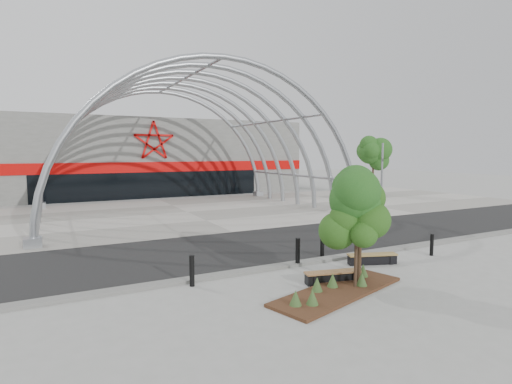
{
  "coord_description": "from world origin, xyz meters",
  "views": [
    {
      "loc": [
        -9.04,
        -13.62,
        4.6
      ],
      "look_at": [
        0.0,
        4.0,
        2.6
      ],
      "focal_mm": 28.0,
      "sensor_mm": 36.0,
      "label": 1
    }
  ],
  "objects_px": {
    "bench_0": "(333,277)",
    "bench_1": "(372,259)",
    "signal_pole": "(382,177)",
    "street_tree_0": "(357,220)",
    "street_tree_1": "(361,202)",
    "bollard_2": "(358,261)"
  },
  "relations": [
    {
      "from": "bench_0",
      "to": "bench_1",
      "type": "height_order",
      "value": "bench_1"
    },
    {
      "from": "signal_pole",
      "to": "street_tree_0",
      "type": "distance_m",
      "value": 17.16
    },
    {
      "from": "street_tree_0",
      "to": "street_tree_1",
      "type": "bearing_deg",
      "value": 35.7
    },
    {
      "from": "street_tree_0",
      "to": "bollard_2",
      "type": "bearing_deg",
      "value": 46.21
    },
    {
      "from": "street_tree_0",
      "to": "bollard_2",
      "type": "relative_size",
      "value": 3.77
    },
    {
      "from": "signal_pole",
      "to": "bench_1",
      "type": "xyz_separation_m",
      "value": [
        -9.9,
        -9.61,
        -2.53
      ]
    },
    {
      "from": "street_tree_0",
      "to": "bench_0",
      "type": "height_order",
      "value": "street_tree_0"
    },
    {
      "from": "bench_1",
      "to": "street_tree_1",
      "type": "bearing_deg",
      "value": -142.36
    },
    {
      "from": "street_tree_0",
      "to": "bollard_2",
      "type": "distance_m",
      "value": 2.77
    },
    {
      "from": "street_tree_1",
      "to": "bench_0",
      "type": "xyz_separation_m",
      "value": [
        -0.7,
        0.56,
        -2.68
      ]
    },
    {
      "from": "bench_1",
      "to": "signal_pole",
      "type": "bearing_deg",
      "value": 44.14
    },
    {
      "from": "bench_0",
      "to": "bollard_2",
      "type": "bearing_deg",
      "value": 18.76
    },
    {
      "from": "bench_0",
      "to": "street_tree_0",
      "type": "bearing_deg",
      "value": -74.06
    },
    {
      "from": "bench_0",
      "to": "bollard_2",
      "type": "height_order",
      "value": "bollard_2"
    },
    {
      "from": "signal_pole",
      "to": "street_tree_1",
      "type": "xyz_separation_m",
      "value": [
        -12.14,
        -11.33,
        0.15
      ]
    },
    {
      "from": "bench_0",
      "to": "bollard_2",
      "type": "relative_size",
      "value": 2.37
    },
    {
      "from": "street_tree_1",
      "to": "bench_0",
      "type": "bearing_deg",
      "value": 141.33
    },
    {
      "from": "bench_1",
      "to": "bollard_2",
      "type": "height_order",
      "value": "bollard_2"
    },
    {
      "from": "signal_pole",
      "to": "bench_1",
      "type": "distance_m",
      "value": 14.02
    },
    {
      "from": "street_tree_0",
      "to": "bench_0",
      "type": "bearing_deg",
      "value": 105.94
    },
    {
      "from": "signal_pole",
      "to": "street_tree_0",
      "type": "relative_size",
      "value": 1.59
    },
    {
      "from": "street_tree_0",
      "to": "bench_1",
      "type": "bearing_deg",
      "value": 37.32
    }
  ]
}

